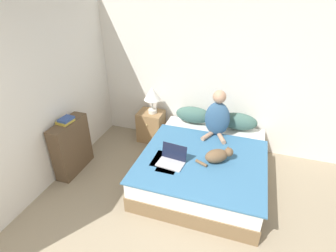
% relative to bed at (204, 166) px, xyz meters
% --- Properties ---
extents(wall_back, '(5.01, 0.05, 2.55)m').
position_rel_bed_xyz_m(wall_back, '(-0.14, 1.07, 1.04)').
color(wall_back, silver).
rests_on(wall_back, ground_plane).
extents(wall_side, '(0.05, 4.38, 2.55)m').
position_rel_bed_xyz_m(wall_side, '(-2.17, -0.64, 1.04)').
color(wall_side, silver).
rests_on(wall_side, ground_plane).
extents(bed, '(1.75, 1.99, 0.48)m').
position_rel_bed_xyz_m(bed, '(0.00, 0.00, 0.00)').
color(bed, brown).
rests_on(bed, ground_plane).
extents(pillow_near, '(0.62, 0.26, 0.29)m').
position_rel_bed_xyz_m(pillow_near, '(-0.38, 0.84, 0.39)').
color(pillow_near, '#42665B').
rests_on(pillow_near, bed).
extents(pillow_far, '(0.62, 0.26, 0.29)m').
position_rel_bed_xyz_m(pillow_far, '(0.38, 0.84, 0.39)').
color(pillow_far, '#42665B').
rests_on(pillow_far, bed).
extents(person_sitting, '(0.40, 0.38, 0.77)m').
position_rel_bed_xyz_m(person_sitting, '(0.07, 0.55, 0.57)').
color(person_sitting, '#33567A').
rests_on(person_sitting, bed).
extents(cat_tabby, '(0.48, 0.35, 0.20)m').
position_rel_bed_xyz_m(cat_tabby, '(0.21, -0.16, 0.34)').
color(cat_tabby, brown).
rests_on(cat_tabby, bed).
extents(laptop_open, '(0.39, 0.31, 0.24)m').
position_rel_bed_xyz_m(laptop_open, '(-0.39, -0.39, 0.30)').
color(laptop_open, '#B7B7BC').
rests_on(laptop_open, bed).
extents(nightstand, '(0.45, 0.41, 0.57)m').
position_rel_bed_xyz_m(nightstand, '(-1.17, 0.80, 0.05)').
color(nightstand, '#937047').
rests_on(nightstand, ground_plane).
extents(table_lamp, '(0.29, 0.29, 0.49)m').
position_rel_bed_xyz_m(table_lamp, '(-1.13, 0.80, 0.69)').
color(table_lamp, beige).
rests_on(table_lamp, nightstand).
extents(bookshelf, '(0.22, 0.70, 0.86)m').
position_rel_bed_xyz_m(bookshelf, '(-2.00, -0.43, 0.19)').
color(bookshelf, brown).
rests_on(bookshelf, ground_plane).
extents(book_stack_top, '(0.21, 0.24, 0.07)m').
position_rel_bed_xyz_m(book_stack_top, '(-2.00, -0.43, 0.66)').
color(book_stack_top, gold).
rests_on(book_stack_top, bookshelf).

